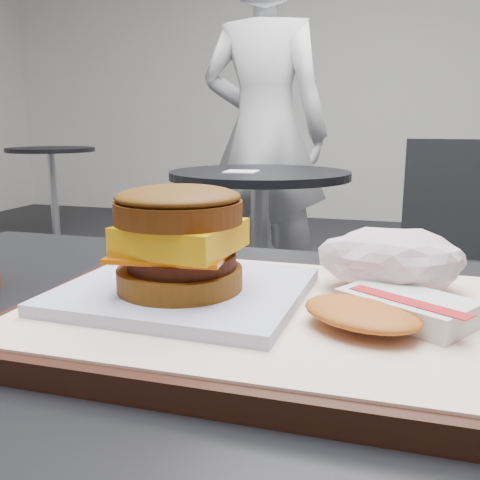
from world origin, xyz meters
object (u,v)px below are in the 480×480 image
object	(u,v)px
neighbor_chair	(423,247)
breakfast_sandwich	(181,252)
hash_brown	(387,310)
serving_tray	(264,316)
neighbor_table	(259,222)
crumpled_wrapper	(391,260)
patron	(264,134)

from	to	relation	value
neighbor_chair	breakfast_sandwich	bearing A→B (deg)	-99.73
breakfast_sandwich	hash_brown	world-z (taller)	breakfast_sandwich
serving_tray	neighbor_table	xyz separation A→B (m)	(-0.42, 1.62, -0.23)
hash_brown	neighbor_table	size ratio (longest dim) A/B	0.18
neighbor_table	serving_tray	bearing A→B (deg)	-75.53
crumpled_wrapper	patron	xyz separation A→B (m)	(-0.65, 2.16, 0.06)
crumpled_wrapper	neighbor_table	distance (m)	1.66
neighbor_table	patron	size ratio (longest dim) A/B	0.43
neighbor_table	patron	distance (m)	0.70
hash_brown	neighbor_table	xyz separation A→B (m)	(-0.51, 1.64, -0.25)
hash_brown	patron	bearing A→B (deg)	106.08
crumpled_wrapper	neighbor_table	size ratio (longest dim) A/B	0.16
serving_tray	hash_brown	xyz separation A→B (m)	(0.09, -0.02, 0.02)
neighbor_table	hash_brown	bearing A→B (deg)	-72.65
hash_brown	patron	xyz separation A→B (m)	(-0.65, 2.25, 0.08)
serving_tray	hash_brown	size ratio (longest dim) A/B	2.81
neighbor_table	crumpled_wrapper	bearing A→B (deg)	-71.77
crumpled_wrapper	neighbor_chair	xyz separation A→B (m)	(0.10, 1.45, -0.31)
serving_tray	patron	world-z (taller)	patron
serving_tray	breakfast_sandwich	xyz separation A→B (m)	(-0.07, -0.01, 0.05)
hash_brown	breakfast_sandwich	bearing A→B (deg)	176.31
serving_tray	neighbor_table	size ratio (longest dim) A/B	0.51
neighbor_table	patron	world-z (taller)	patron
breakfast_sandwich	crumpled_wrapper	world-z (taller)	breakfast_sandwich
serving_tray	hash_brown	world-z (taller)	hash_brown
breakfast_sandwich	crumpled_wrapper	bearing A→B (deg)	24.40
neighbor_table	neighbor_chair	bearing A→B (deg)	-9.23
breakfast_sandwich	serving_tray	bearing A→B (deg)	5.32
neighbor_chair	serving_tray	bearing A→B (deg)	-97.30
hash_brown	neighbor_table	distance (m)	1.73
hash_brown	patron	world-z (taller)	patron
breakfast_sandwich	crumpled_wrapper	distance (m)	0.18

